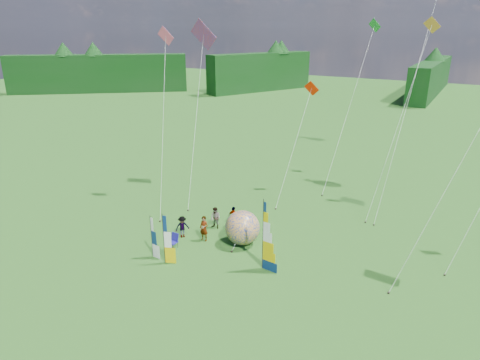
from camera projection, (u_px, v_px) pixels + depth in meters
The scene contains 18 objects.
ground at pixel (221, 292), 24.76m from camera, with size 220.00×220.00×0.00m, color #305E22.
treeline_ring at pixel (219, 230), 23.40m from camera, with size 210.00×210.00×8.00m, color black, non-canonical shape.
feather_banner_main at pixel (263, 236), 26.46m from camera, with size 1.25×0.10×4.60m, color navy, non-canonical shape.
side_banner_left at pixel (164, 239), 27.30m from camera, with size 0.94×0.10×3.38m, color #D8B403, non-canonical shape.
side_banner_far at pixel (152, 237), 28.14m from camera, with size 0.87×0.10×2.89m, color white, non-canonical shape.
bol_inflatable at pixel (242, 228), 29.92m from camera, with size 2.45×2.45×2.45m, color navy.
spectator_a at pixel (204, 228), 30.45m from camera, with size 0.68×0.45×1.87m, color #66594C.
spectator_b at pixel (216, 218), 32.33m from camera, with size 0.82×0.40×1.69m, color #66594C.
spectator_c at pixel (182, 227), 30.96m from camera, with size 1.06×0.39×1.64m, color #66594C.
spectator_d at pixel (234, 217), 32.49m from camera, with size 0.98×0.40×1.68m, color #66594C.
camp_chair at pixel (173, 241), 29.45m from camera, with size 0.63×0.63×1.10m, color navy, non-canonical shape.
kite_whale at pixel (413, 80), 34.72m from camera, with size 4.17×16.56×20.69m, color black, non-canonical shape.
kite_rainbow_delta at pixel (196, 105), 36.96m from camera, with size 8.22×12.79×16.12m, color #E33200, non-canonical shape.
kite_parafoil at pixel (457, 158), 23.39m from camera, with size 8.50×10.05×15.47m, color #CB441A, non-canonical shape.
small_kite_red at pixel (294, 141), 36.78m from camera, with size 2.40×8.81×10.41m, color #F42200, non-canonical shape.
small_kite_orange at pixel (400, 116), 33.59m from camera, with size 4.05×10.05×15.70m, color orange, non-canonical shape.
small_kite_pink at pixel (163, 118), 34.42m from camera, with size 6.14×8.87×15.06m, color #FF517C, non-canonical shape.
small_kite_green at pixel (350, 101), 40.04m from camera, with size 3.04×12.39×15.69m, color green, non-canonical shape.
Camera 1 is at (11.45, -17.69, 14.59)m, focal length 32.00 mm.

